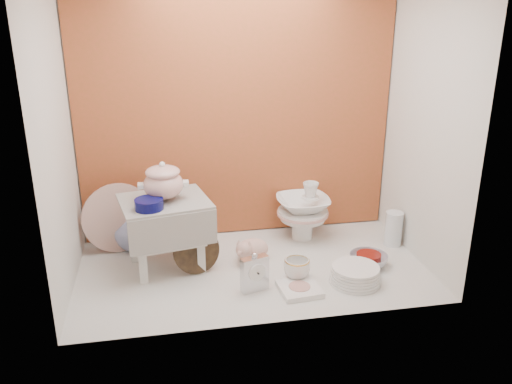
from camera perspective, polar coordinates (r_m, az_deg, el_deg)
ground at (r=2.82m, az=-0.33°, el=-8.21°), size 1.80×1.80×0.00m
niche_shell at (r=2.69m, az=-1.06°, el=11.41°), size 1.86×1.03×1.53m
step_stool at (r=2.80m, az=-9.59°, el=-4.44°), size 0.50×0.45×0.38m
soup_tureen at (r=2.70m, az=-9.91°, el=1.20°), size 0.25×0.25×0.20m
cobalt_bowl at (r=2.61m, az=-11.38°, el=-1.28°), size 0.15×0.15×0.05m
floral_platter at (r=3.03m, az=-14.53°, el=-2.71°), size 0.40×0.13×0.39m
blue_white_vase at (r=3.07m, az=-12.94°, el=-3.79°), size 0.29×0.29×0.24m
lacquer_tray at (r=2.75m, az=-6.39°, el=-6.27°), size 0.25×0.12×0.24m
mantel_clock at (r=2.58m, az=-0.15°, el=-8.56°), size 0.14×0.09×0.20m
plush_pig at (r=2.88m, az=-0.36°, el=-6.08°), size 0.26×0.22×0.13m
teacup_saucer at (r=2.72m, az=4.37°, el=-9.24°), size 0.16×0.16×0.01m
gold_rim_teacup at (r=2.69m, az=4.40°, el=-8.17°), size 0.13×0.13×0.10m
lattice_dish at (r=2.62m, az=4.67°, el=-10.31°), size 0.21×0.21×0.03m
dinner_plate_stack at (r=2.72m, az=10.58°, el=-8.67°), size 0.33×0.33×0.09m
crystal_bowl at (r=2.90m, az=11.94°, el=-7.16°), size 0.21×0.21×0.06m
clear_glass_vase at (r=3.14m, az=14.51°, el=-3.82°), size 0.13×0.13×0.20m
porcelain_tower at (r=3.10m, az=5.03°, el=-2.00°), size 0.38×0.38×0.35m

